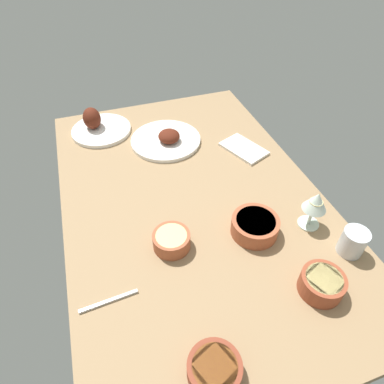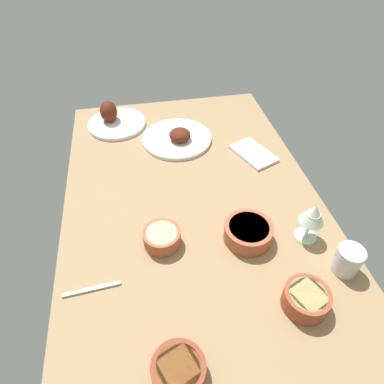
{
  "view_description": "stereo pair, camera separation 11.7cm",
  "coord_description": "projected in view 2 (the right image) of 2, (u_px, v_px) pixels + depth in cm",
  "views": [
    {
      "loc": [
        79.81,
        -27.0,
        87.41
      ],
      "look_at": [
        0.0,
        0.0,
        6.0
      ],
      "focal_mm": 30.83,
      "sensor_mm": 36.0,
      "label": 1
    },
    {
      "loc": [
        82.78,
        -15.68,
        87.41
      ],
      "look_at": [
        0.0,
        0.0,
        6.0
      ],
      "focal_mm": 30.83,
      "sensor_mm": 36.0,
      "label": 2
    }
  ],
  "objects": [
    {
      "name": "dining_table",
      "position": [
        192.0,
        200.0,
        1.2
      ],
      "size": [
        140.0,
        90.0,
        4.0
      ],
      "primitive_type": "cube",
      "color": "#937551",
      "rests_on": "ground"
    },
    {
      "name": "plate_center_main",
      "position": [
        114.0,
        119.0,
        1.51
      ],
      "size": [
        26.07,
        26.07,
        10.53
      ],
      "color": "white",
      "rests_on": "dining_table"
    },
    {
      "name": "plate_far_side",
      "position": [
        177.0,
        138.0,
        1.42
      ],
      "size": [
        29.9,
        29.9,
        6.42
      ],
      "color": "white",
      "rests_on": "dining_table"
    },
    {
      "name": "bowl_pasta",
      "position": [
        306.0,
        299.0,
        0.86
      ],
      "size": [
        12.08,
        12.08,
        6.04
      ],
      "color": "brown",
      "rests_on": "dining_table"
    },
    {
      "name": "bowl_onions",
      "position": [
        248.0,
        232.0,
        1.03
      ],
      "size": [
        15.14,
        15.14,
        5.76
      ],
      "color": "#A35133",
      "rests_on": "dining_table"
    },
    {
      "name": "bowl_soup",
      "position": [
        179.0,
        370.0,
        0.75
      ],
      "size": [
        12.67,
        12.67,
        4.7
      ],
      "color": "brown",
      "rests_on": "dining_table"
    },
    {
      "name": "bowl_potatoes",
      "position": [
        162.0,
        237.0,
        1.01
      ],
      "size": [
        11.61,
        11.61,
        5.25
      ],
      "color": "#A35133",
      "rests_on": "dining_table"
    },
    {
      "name": "wine_glass",
      "position": [
        313.0,
        216.0,
        0.98
      ],
      "size": [
        7.6,
        7.6,
        14.0
      ],
      "color": "silver",
      "rests_on": "dining_table"
    },
    {
      "name": "water_tumbler",
      "position": [
        348.0,
        260.0,
        0.94
      ],
      "size": [
        7.58,
        7.58,
        8.7
      ],
      "primitive_type": "cylinder",
      "color": "silver",
      "rests_on": "dining_table"
    },
    {
      "name": "folded_napkin",
      "position": [
        253.0,
        153.0,
        1.36
      ],
      "size": [
        21.65,
        17.78,
        1.2
      ],
      "primitive_type": "cube",
      "rotation": [
        0.0,
        0.0,
        0.39
      ],
      "color": "white",
      "rests_on": "dining_table"
    },
    {
      "name": "fork_loose",
      "position": [
        92.0,
        289.0,
        0.91
      ],
      "size": [
        2.07,
        16.09,
        0.8
      ],
      "primitive_type": "cube",
      "rotation": [
        0.0,
        0.0,
        4.79
      ],
      "color": "silver",
      "rests_on": "dining_table"
    }
  ]
}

